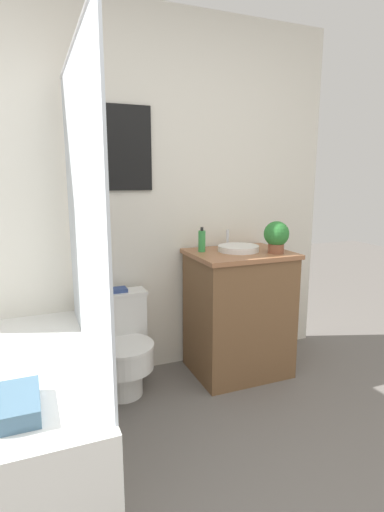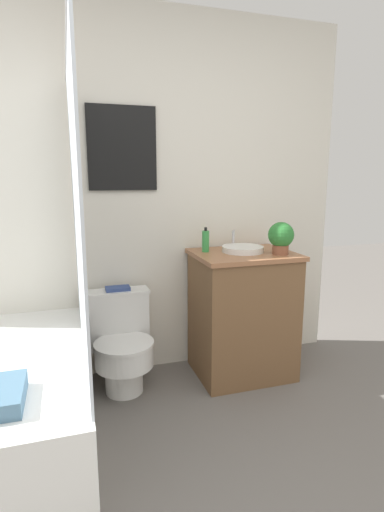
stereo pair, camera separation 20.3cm
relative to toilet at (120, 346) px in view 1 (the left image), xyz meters
The scene contains 8 objects.
wall_back 0.99m from the toilet, 62.87° to the left, with size 3.10×0.07×2.50m.
shower_area 0.73m from the toilet, 139.92° to the right, with size 0.67×1.43×1.98m.
toilet is the anchor object (origin of this frame).
vanity 0.86m from the toilet, ahead, with size 0.68×0.55×0.89m.
sink 1.03m from the toilet, ahead, with size 0.29×0.32×0.13m.
soap_bottle 0.89m from the toilet, ahead, with size 0.05×0.05×0.17m.
potted_plant 1.27m from the toilet, ahead, with size 0.17×0.17×0.22m.
book_on_tank 0.36m from the toilet, 90.00° to the left, with size 0.16×0.09×0.02m.
Camera 1 is at (-0.63, -0.73, 1.40)m, focal length 28.00 mm.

